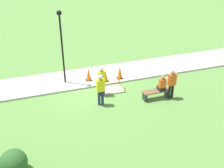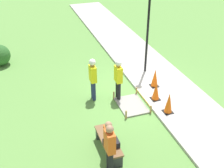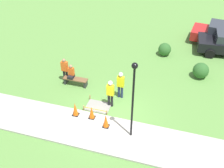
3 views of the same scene
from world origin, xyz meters
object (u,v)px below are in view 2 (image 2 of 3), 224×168
Objects in this scene: traffic_cone_near_patch at (169,103)px; traffic_cone_far_patch at (156,91)px; person_seated_on_bench at (110,137)px; park_bench at (108,143)px; worker_assistant at (118,76)px; worker_supervisor at (93,76)px; lamppost_near at (149,12)px; traffic_cone_sidewalk_edge at (155,78)px; bystander_in_orange_shirt at (110,147)px.

traffic_cone_far_patch is (0.92, 0.05, -0.04)m from traffic_cone_near_patch.
traffic_cone_far_patch is at bearing -48.94° from person_seated_on_bench.
traffic_cone_far_patch is at bearing -51.96° from park_bench.
worker_assistant is (2.66, -1.28, 0.69)m from park_bench.
worker_supervisor is 0.41× the size of lamppost_near.
traffic_cone_near_patch is 2.88m from park_bench.
park_bench is at bearing 154.33° from worker_assistant.
person_seated_on_bench is (-0.27, 0.05, 0.50)m from park_bench.
traffic_cone_far_patch is 0.94× the size of traffic_cone_sidewalk_edge.
park_bench is at bearing 134.48° from traffic_cone_sidewalk_edge.
traffic_cone_far_patch is 3.30m from park_bench.
traffic_cone_sidewalk_edge is at bearing 171.53° from lamppost_near.
person_seated_on_bench is 0.54× the size of bystander_in_orange_shirt.
lamppost_near is (1.34, -2.85, 1.80)m from worker_supervisor.
park_bench is 0.87× the size of worker_supervisor.
bystander_in_orange_shirt is at bearing 123.27° from traffic_cone_near_patch.
worker_supervisor reaches higher than traffic_cone_near_patch.
worker_supervisor is at bearing -7.22° from person_seated_on_bench.
bystander_in_orange_shirt is (-3.71, 3.21, 0.44)m from traffic_cone_sidewalk_edge.
traffic_cone_sidewalk_edge is (0.92, -0.41, 0.03)m from traffic_cone_far_patch.
lamppost_near reaches higher than park_bench.
lamppost_near is at bearing -8.47° from traffic_cone_sidewalk_edge.
bystander_in_orange_shirt is (-0.48, 0.16, 0.10)m from person_seated_on_bench.
traffic_cone_far_patch is 1.00m from traffic_cone_sidewalk_edge.
traffic_cone_near_patch is 0.49× the size of bystander_in_orange_shirt.
park_bench is at bearing 112.85° from traffic_cone_near_patch.
lamppost_near reaches higher than worker_supervisor.
traffic_cone_sidewalk_edge is 4.46m from person_seated_on_bench.
traffic_cone_far_patch is 0.48× the size of park_bench.
person_seated_on_bench reaches higher than traffic_cone_near_patch.
traffic_cone_far_patch is at bearing 2.96° from traffic_cone_near_patch.
park_bench is 3.09m from worker_supervisor.
traffic_cone_far_patch is 0.45× the size of bystander_in_orange_shirt.
lamppost_near reaches higher than person_seated_on_bench.
person_seated_on_bench is at bearing 169.64° from park_bench.
worker_assistant is at bearing -109.74° from worker_supervisor.
traffic_cone_near_patch is 3.00m from worker_supervisor.
traffic_cone_near_patch is 0.19× the size of lamppost_near.
worker_assistant is at bearing -23.47° from bystander_in_orange_shirt.
lamppost_near is at bearing -14.93° from traffic_cone_far_patch.
park_bench is 1.71× the size of person_seated_on_bench.
lamppost_near is at bearing -64.80° from worker_supervisor.
worker_supervisor reaches higher than bystander_in_orange_shirt.
worker_assistant is at bearing -25.67° from park_bench.
traffic_cone_sidewalk_edge is (1.84, -0.36, -0.01)m from traffic_cone_near_patch.
person_seated_on_bench is 3.22m from worker_assistant.
worker_assistant is at bearing 130.77° from lamppost_near.
traffic_cone_near_patch is at bearing 168.94° from traffic_cone_sidewalk_edge.
worker_supervisor is at bearing -6.93° from park_bench.
bystander_in_orange_shirt is at bearing 164.79° from park_bench.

